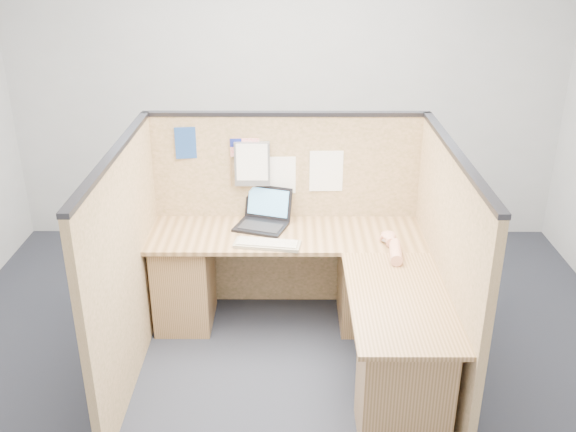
{
  "coord_description": "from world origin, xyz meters",
  "views": [
    {
      "loc": [
        0.03,
        -3.45,
        2.7
      ],
      "look_at": [
        0.02,
        0.5,
        0.94
      ],
      "focal_mm": 40.0,
      "sensor_mm": 36.0,
      "label": 1
    }
  ],
  "objects_px": {
    "mouse": "(388,239)",
    "laptop": "(261,216)",
    "l_desk": "(313,303)",
    "keyboard": "(267,244)"
  },
  "relations": [
    {
      "from": "l_desk",
      "to": "laptop",
      "type": "relative_size",
      "value": 4.43
    },
    {
      "from": "mouse",
      "to": "laptop",
      "type": "bearing_deg",
      "value": 161.43
    },
    {
      "from": "laptop",
      "to": "keyboard",
      "type": "height_order",
      "value": "laptop"
    },
    {
      "from": "laptop",
      "to": "mouse",
      "type": "xyz_separation_m",
      "value": [
        0.89,
        -0.3,
        -0.04
      ]
    },
    {
      "from": "laptop",
      "to": "keyboard",
      "type": "xyz_separation_m",
      "value": [
        0.06,
        -0.36,
        -0.05
      ]
    },
    {
      "from": "laptop",
      "to": "keyboard",
      "type": "relative_size",
      "value": 0.93
    },
    {
      "from": "mouse",
      "to": "keyboard",
      "type": "bearing_deg",
      "value": -175.92
    },
    {
      "from": "l_desk",
      "to": "mouse",
      "type": "distance_m",
      "value": 0.69
    },
    {
      "from": "l_desk",
      "to": "mouse",
      "type": "bearing_deg",
      "value": 25.36
    },
    {
      "from": "keyboard",
      "to": "mouse",
      "type": "xyz_separation_m",
      "value": [
        0.84,
        0.06,
        0.01
      ]
    }
  ]
}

